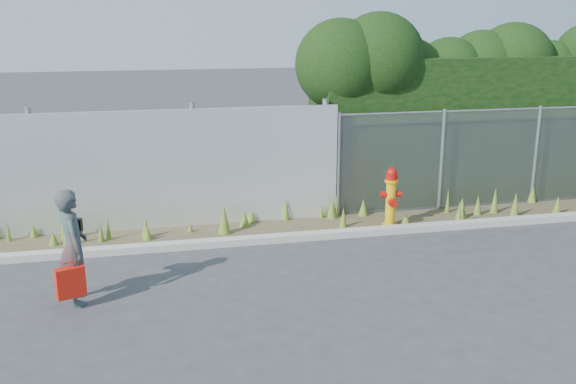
% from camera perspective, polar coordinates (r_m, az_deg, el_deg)
% --- Properties ---
extents(ground, '(80.00, 80.00, 0.00)m').
position_cam_1_polar(ground, '(9.70, 3.55, -7.76)').
color(ground, '#38383A').
rests_on(ground, ground).
extents(curb, '(16.00, 0.22, 0.12)m').
position_cam_1_polar(curb, '(11.30, 1.05, -3.99)').
color(curb, '#A5A195').
rests_on(curb, ground).
extents(weed_strip, '(16.00, 1.27, 0.55)m').
position_cam_1_polar(weed_strip, '(12.03, 3.04, -2.41)').
color(weed_strip, '#4A402A').
rests_on(weed_strip, ground).
extents(corrugated_fence, '(8.50, 0.21, 2.30)m').
position_cam_1_polar(corrugated_fence, '(11.90, -15.72, 1.67)').
color(corrugated_fence, silver).
rests_on(corrugated_fence, ground).
extents(chainlink_fence, '(6.50, 0.07, 2.05)m').
position_cam_1_polar(chainlink_fence, '(13.67, 17.46, 2.95)').
color(chainlink_fence, gray).
rests_on(chainlink_fence, ground).
extents(hedge, '(7.79, 2.15, 3.91)m').
position_cam_1_polar(hedge, '(14.32, 15.38, 8.12)').
color(hedge, black).
rests_on(hedge, ground).
extents(fire_hydrant, '(0.39, 0.35, 1.16)m').
position_cam_1_polar(fire_hydrant, '(11.98, 9.13, -0.54)').
color(fire_hydrant, '#E2A80B').
rests_on(fire_hydrant, ground).
extents(woman, '(0.51, 0.66, 1.60)m').
position_cam_1_polar(woman, '(9.16, -18.58, -4.62)').
color(woman, '#106867').
rests_on(woman, ground).
extents(red_tote_bag, '(0.38, 0.14, 0.49)m').
position_cam_1_polar(red_tote_bag, '(9.05, -18.78, -7.60)').
color(red_tote_bag, red).
extents(black_shoulder_bag, '(0.23, 0.10, 0.18)m').
position_cam_1_polar(black_shoulder_bag, '(9.31, -18.55, -2.81)').
color(black_shoulder_bag, black).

